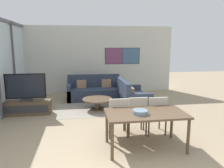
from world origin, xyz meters
The scene contains 12 objects.
wall_back centered at (0.04, 6.17, 1.40)m, with size 6.72×0.09×2.80m.
area_rug centered at (-0.12, 3.59, 0.00)m, with size 2.58×1.60×0.01m.
tv_console centered at (-2.22, 3.41, 0.21)m, with size 1.39×0.40×0.42m.
television centered at (-2.22, 3.41, 0.82)m, with size 1.15×0.20×0.81m.
sofa_main centered at (-0.12, 4.99, 0.29)m, with size 1.99×0.85×0.90m.
sofa_side centered at (1.02, 3.73, 0.29)m, with size 0.85×1.52×0.90m.
coffee_table centered at (-0.12, 3.59, 0.27)m, with size 0.95×0.95×0.36m.
dining_table centered at (0.62, 0.85, 0.67)m, with size 1.57×0.87×0.74m.
dining_chair_left centered at (0.17, 1.48, 0.51)m, with size 0.46×0.46×0.91m.
dining_chair_centre centered at (0.62, 1.53, 0.51)m, with size 0.46×0.46×0.91m.
dining_chair_right centered at (1.06, 1.48, 0.51)m, with size 0.46×0.46×0.91m.
fruit_bowl centered at (0.48, 0.77, 0.79)m, with size 0.30×0.30×0.08m.
Camera 1 is at (-0.65, -3.11, 2.08)m, focal length 35.00 mm.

